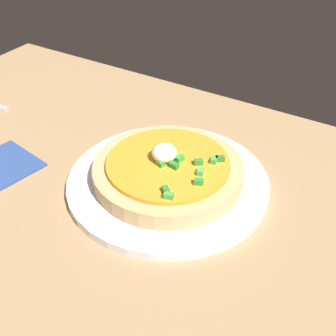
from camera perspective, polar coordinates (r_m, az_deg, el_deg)
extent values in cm
cube|color=tan|center=(66.81, -8.41, -4.63)|extent=(103.98, 74.48, 2.74)
cylinder|color=white|center=(66.93, 0.00, -1.81)|extent=(29.81, 29.81, 1.28)
cylinder|color=tan|center=(65.75, 0.00, -0.51)|extent=(21.90, 21.90, 2.54)
cylinder|color=orange|center=(64.80, 0.00, 0.61)|extent=(17.91, 17.91, 0.64)
ellipsoid|color=white|center=(64.22, -0.48, 1.95)|extent=(3.65, 3.65, 2.49)
cube|color=#337A31|center=(64.92, 6.60, 1.20)|extent=(1.51, 1.40, 0.80)
cube|color=green|center=(64.50, 1.49, 1.20)|extent=(1.09, 1.44, 0.80)
cube|color=green|center=(58.05, 0.09, -3.52)|extent=(1.44, 1.11, 0.80)
cube|color=#338B32|center=(60.42, 3.91, -1.73)|extent=(1.50, 1.28, 0.80)
cube|color=#27852B|center=(63.16, 0.78, 0.33)|extent=(1.41, 1.03, 0.80)
cube|color=#358A2E|center=(63.97, 3.89, 0.77)|extent=(1.51, 1.38, 0.80)
cube|color=#2C8732|center=(58.90, -0.28, -2.82)|extent=(1.49, 1.45, 0.80)
cube|color=green|center=(64.56, 5.85, 1.02)|extent=(0.99, 1.39, 0.80)
cube|color=#4DBB4E|center=(62.17, 4.14, -0.47)|extent=(1.10, 1.44, 0.80)
cube|color=green|center=(63.59, -1.01, 0.61)|extent=(1.46, 1.15, 0.80)
cube|color=#B7B7BC|center=(92.06, -20.45, 7.15)|extent=(2.98, 1.80, 0.50)
cube|color=#2D4A8C|center=(75.50, -20.37, 0.19)|extent=(11.92, 11.92, 0.40)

